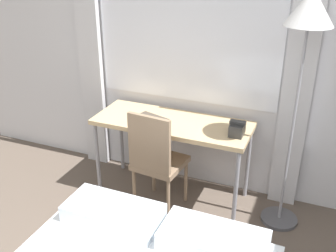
{
  "coord_description": "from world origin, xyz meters",
  "views": [
    {
      "loc": [
        0.94,
        -0.54,
        2.2
      ],
      "look_at": [
        -0.1,
        1.97,
        0.91
      ],
      "focal_mm": 42.0,
      "sensor_mm": 36.0,
      "label": 1
    }
  ],
  "objects": [
    {
      "name": "standing_lamp",
      "position": [
        0.78,
        2.35,
        1.61
      ],
      "size": [
        0.34,
        0.34,
        1.92
      ],
      "color": "#4C4C51",
      "rests_on": "ground_plane"
    },
    {
      "name": "book",
      "position": [
        -0.41,
        2.29,
        0.77
      ],
      "size": [
        0.34,
        0.29,
        0.02
      ],
      "rotation": [
        0.0,
        0.0,
        -0.3
      ],
      "color": "#4C4238",
      "rests_on": "desk"
    },
    {
      "name": "desk",
      "position": [
        -0.23,
        2.37,
        0.7
      ],
      "size": [
        1.39,
        0.54,
        0.76
      ],
      "color": "tan",
      "rests_on": "ground_plane"
    },
    {
      "name": "telephone",
      "position": [
        0.36,
        2.32,
        0.82
      ],
      "size": [
        0.13,
        0.16,
        0.12
      ],
      "color": "#2D2D2D",
      "rests_on": "desk"
    },
    {
      "name": "desk_chair",
      "position": [
        -0.26,
        2.09,
        0.53
      ],
      "size": [
        0.44,
        0.44,
        0.96
      ],
      "rotation": [
        0.0,
        0.0,
        -0.1
      ],
      "color": "#8C7259",
      "rests_on": "ground_plane"
    },
    {
      "name": "wall_back_with_window",
      "position": [
        -0.03,
        2.72,
        1.35
      ],
      "size": [
        5.33,
        0.13,
        2.7
      ],
      "color": "silver",
      "rests_on": "ground_plane"
    }
  ]
}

